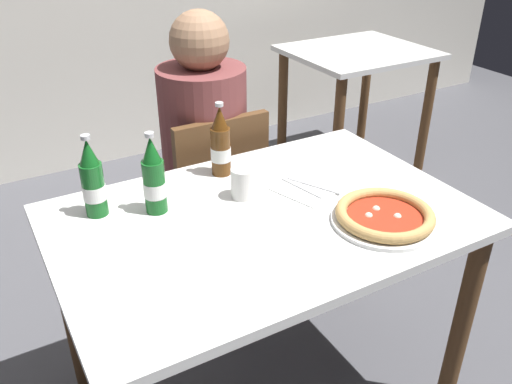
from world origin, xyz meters
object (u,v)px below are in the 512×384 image
Objects in this scene: dining_table_background at (356,76)px; napkin_with_cutlery at (308,188)px; chair_behind_table at (212,195)px; beer_bottle_left at (154,179)px; beer_bottle_center at (221,145)px; paper_cup at (243,183)px; beer_bottle_right at (93,182)px; pizza_margherita_near at (385,216)px; dining_table_main at (264,247)px; diner_seated at (206,168)px.

napkin_with_cutlery reaches higher than dining_table_background.
chair_behind_table is 1.51m from dining_table_background.
beer_bottle_center is at bearing 24.09° from beer_bottle_left.
beer_bottle_left reaches higher than paper_cup.
beer_bottle_left is 0.17m from beer_bottle_right.
beer_bottle_left is (-0.37, -0.44, 0.37)m from chair_behind_table.
beer_bottle_right is at bearing 164.18° from napkin_with_cutlery.
chair_behind_table is 0.88m from pizza_margherita_near.
dining_table_main is 12.63× the size of paper_cup.
pizza_margherita_near is at bearing -62.17° from beer_bottle_center.
dining_table_main is 0.37m from pizza_margherita_near.
pizza_margherita_near is 0.43m from paper_cup.
beer_bottle_left is 0.27m from paper_cup.
diner_seated is (-0.00, 0.05, 0.10)m from chair_behind_table.
beer_bottle_center reaches higher than pizza_margherita_near.
beer_bottle_right is at bearing 156.27° from beer_bottle_left.
beer_bottle_left is at bearing -155.91° from beer_bottle_center.
beer_bottle_center is (0.01, 0.30, 0.22)m from dining_table_main.
beer_bottle_right reaches higher than pizza_margherita_near.
beer_bottle_right reaches higher than napkin_with_cutlery.
chair_behind_table is (0.11, 0.61, -0.15)m from dining_table_main.
napkin_with_cutlery is 0.22m from paper_cup.
pizza_margherita_near is 0.28m from napkin_with_cutlery.
pizza_margherita_near is 1.21× the size of beer_bottle_center.
dining_table_background is at bearing 40.23° from paper_cup.
dining_table_main is 0.99× the size of diner_seated.
beer_bottle_center is at bearing 117.83° from pizza_margherita_near.
dining_table_main is 4.86× the size of beer_bottle_center.
paper_cup is at bearing -139.77° from dining_table_background.
paper_cup is (0.26, -0.05, -0.06)m from beer_bottle_left.
beer_bottle_center reaches higher than paper_cup.
pizza_margherita_near is 1.21× the size of beer_bottle_right.
paper_cup is (-0.20, 0.05, 0.04)m from napkin_with_cutlery.
diner_seated is 0.67m from beer_bottle_left.
chair_behind_table is at bearing 101.17° from pizza_margherita_near.
beer_bottle_right is (-0.42, 0.24, 0.22)m from dining_table_main.
beer_bottle_center reaches higher than dining_table_main.
diner_seated reaches higher than beer_bottle_center.
dining_table_background is at bearing -151.44° from chair_behind_table.
chair_behind_table is at bearing 34.67° from beer_bottle_right.
chair_behind_table reaches higher than paper_cup.
paper_cup is at bearing -16.28° from beer_bottle_right.
napkin_with_cutlery is at bearing -15.82° from beer_bottle_right.
napkin_with_cutlery is 2.40× the size of paper_cup.
dining_table_background is at bearing 53.05° from pizza_margherita_near.
dining_table_main is 0.53m from beer_bottle_right.
paper_cup is at bearing 130.29° from pizza_margherita_near.
dining_table_background is 2.17m from beer_bottle_right.
diner_seated is at bearing 38.21° from beer_bottle_right.
beer_bottle_left is at bearing 146.44° from dining_table_main.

